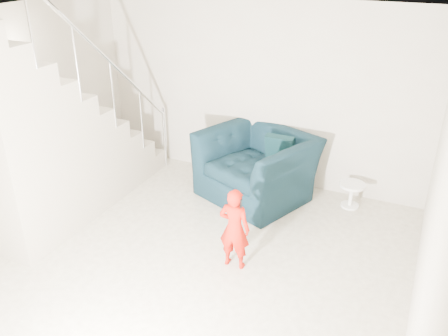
{
  "coord_description": "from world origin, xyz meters",
  "views": [
    {
      "loc": [
        2.32,
        -3.55,
        3.39
      ],
      "look_at": [
        0.15,
        1.2,
        0.85
      ],
      "focal_mm": 38.0,
      "sensor_mm": 36.0,
      "label": 1
    }
  ],
  "objects_px": {
    "staircase": "(50,151)",
    "side_table": "(352,191)",
    "armchair": "(257,166)",
    "toddler": "(234,229)"
  },
  "relations": [
    {
      "from": "staircase",
      "to": "side_table",
      "type": "bearing_deg",
      "value": 27.68
    },
    {
      "from": "side_table",
      "to": "armchair",
      "type": "bearing_deg",
      "value": -169.32
    },
    {
      "from": "side_table",
      "to": "staircase",
      "type": "relative_size",
      "value": 0.1
    },
    {
      "from": "toddler",
      "to": "staircase",
      "type": "height_order",
      "value": "staircase"
    },
    {
      "from": "toddler",
      "to": "staircase",
      "type": "bearing_deg",
      "value": -2.66
    },
    {
      "from": "armchair",
      "to": "staircase",
      "type": "distance_m",
      "value": 2.78
    },
    {
      "from": "armchair",
      "to": "toddler",
      "type": "relative_size",
      "value": 1.47
    },
    {
      "from": "toddler",
      "to": "side_table",
      "type": "height_order",
      "value": "toddler"
    },
    {
      "from": "armchair",
      "to": "side_table",
      "type": "relative_size",
      "value": 4.05
    },
    {
      "from": "armchair",
      "to": "staircase",
      "type": "relative_size",
      "value": 0.4
    }
  ]
}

